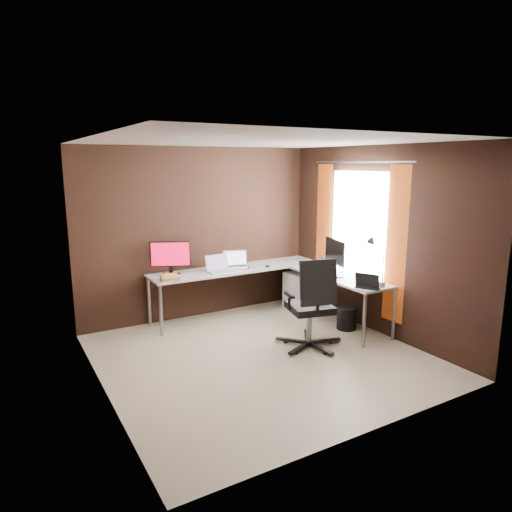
{
  "coord_description": "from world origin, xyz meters",
  "views": [
    {
      "loc": [
        -2.61,
        -4.37,
        2.27
      ],
      "look_at": [
        0.48,
        0.95,
        1.01
      ],
      "focal_mm": 32.0,
      "sensor_mm": 36.0,
      "label": 1
    }
  ],
  "objects_px": {
    "book_stack": "(170,278)",
    "office_chair": "(311,322)",
    "laptop_white": "(219,268)",
    "monitor_right": "(335,253)",
    "laptop_silver": "(236,264)",
    "laptop_black_small": "(368,284)",
    "laptop_black_big": "(328,271)",
    "desk_lamp": "(376,256)",
    "wastebasket": "(347,318)",
    "monitor_left": "(170,256)",
    "drawer_pedestal": "(303,292)"
  },
  "relations": [
    {
      "from": "book_stack",
      "to": "office_chair",
      "type": "xyz_separation_m",
      "value": [
        1.32,
        -1.37,
        -0.43
      ]
    },
    {
      "from": "laptop_white",
      "to": "monitor_right",
      "type": "bearing_deg",
      "value": -32.56
    },
    {
      "from": "monitor_right",
      "to": "laptop_silver",
      "type": "relative_size",
      "value": 1.3
    },
    {
      "from": "laptop_white",
      "to": "laptop_black_small",
      "type": "height_order",
      "value": "laptop_white"
    },
    {
      "from": "laptop_white",
      "to": "laptop_black_big",
      "type": "bearing_deg",
      "value": -40.49
    },
    {
      "from": "laptop_silver",
      "to": "desk_lamp",
      "type": "relative_size",
      "value": 0.69
    },
    {
      "from": "book_stack",
      "to": "office_chair",
      "type": "distance_m",
      "value": 1.95
    },
    {
      "from": "office_chair",
      "to": "laptop_black_big",
      "type": "bearing_deg",
      "value": 51.54
    },
    {
      "from": "laptop_silver",
      "to": "wastebasket",
      "type": "relative_size",
      "value": 1.39
    },
    {
      "from": "monitor_right",
      "to": "desk_lamp",
      "type": "height_order",
      "value": "desk_lamp"
    },
    {
      "from": "monitor_left",
      "to": "laptop_black_small",
      "type": "bearing_deg",
      "value": -21.17
    },
    {
      "from": "wastebasket",
      "to": "book_stack",
      "type": "bearing_deg",
      "value": 152.94
    },
    {
      "from": "monitor_left",
      "to": "wastebasket",
      "type": "distance_m",
      "value": 2.59
    },
    {
      "from": "laptop_silver",
      "to": "office_chair",
      "type": "relative_size",
      "value": 0.37
    },
    {
      "from": "monitor_right",
      "to": "wastebasket",
      "type": "xyz_separation_m",
      "value": [
        -0.09,
        -0.4,
        -0.84
      ]
    },
    {
      "from": "laptop_white",
      "to": "book_stack",
      "type": "relative_size",
      "value": 1.27
    },
    {
      "from": "office_chair",
      "to": "wastebasket",
      "type": "relative_size",
      "value": 3.71
    },
    {
      "from": "monitor_right",
      "to": "desk_lamp",
      "type": "relative_size",
      "value": 0.9
    },
    {
      "from": "laptop_silver",
      "to": "drawer_pedestal",
      "type": "bearing_deg",
      "value": -4.89
    },
    {
      "from": "drawer_pedestal",
      "to": "laptop_silver",
      "type": "bearing_deg",
      "value": 156.94
    },
    {
      "from": "monitor_left",
      "to": "office_chair",
      "type": "xyz_separation_m",
      "value": [
        1.2,
        -1.64,
        -0.66
      ]
    },
    {
      "from": "drawer_pedestal",
      "to": "laptop_silver",
      "type": "height_order",
      "value": "laptop_silver"
    },
    {
      "from": "desk_lamp",
      "to": "office_chair",
      "type": "bearing_deg",
      "value": 155.55
    },
    {
      "from": "drawer_pedestal",
      "to": "monitor_right",
      "type": "xyz_separation_m",
      "value": [
        0.16,
        -0.54,
        0.7
      ]
    },
    {
      "from": "drawer_pedestal",
      "to": "wastebasket",
      "type": "height_order",
      "value": "drawer_pedestal"
    },
    {
      "from": "monitor_left",
      "to": "laptop_black_small",
      "type": "height_order",
      "value": "monitor_left"
    },
    {
      "from": "monitor_left",
      "to": "monitor_right",
      "type": "height_order",
      "value": "monitor_left"
    },
    {
      "from": "drawer_pedestal",
      "to": "laptop_white",
      "type": "xyz_separation_m",
      "value": [
        -1.29,
        0.29,
        0.48
      ]
    },
    {
      "from": "drawer_pedestal",
      "to": "office_chair",
      "type": "distance_m",
      "value": 1.44
    },
    {
      "from": "laptop_silver",
      "to": "monitor_right",
      "type": "bearing_deg",
      "value": -22.37
    },
    {
      "from": "laptop_black_big",
      "to": "laptop_black_small",
      "type": "distance_m",
      "value": 0.79
    },
    {
      "from": "drawer_pedestal",
      "to": "laptop_black_big",
      "type": "xyz_separation_m",
      "value": [
        -0.05,
        -0.67,
        0.49
      ]
    },
    {
      "from": "drawer_pedestal",
      "to": "monitor_right",
      "type": "bearing_deg",
      "value": -73.58
    },
    {
      "from": "laptop_black_small",
      "to": "desk_lamp",
      "type": "relative_size",
      "value": 0.59
    },
    {
      "from": "laptop_black_big",
      "to": "office_chair",
      "type": "height_order",
      "value": "office_chair"
    },
    {
      "from": "laptop_white",
      "to": "desk_lamp",
      "type": "distance_m",
      "value": 2.23
    },
    {
      "from": "laptop_black_small",
      "to": "desk_lamp",
      "type": "bearing_deg",
      "value": -109.59
    },
    {
      "from": "laptop_black_small",
      "to": "office_chair",
      "type": "bearing_deg",
      "value": 41.73
    },
    {
      "from": "drawer_pedestal",
      "to": "laptop_black_small",
      "type": "bearing_deg",
      "value": -92.31
    },
    {
      "from": "laptop_silver",
      "to": "wastebasket",
      "type": "xyz_separation_m",
      "value": [
        1.02,
        -1.35,
        -0.63
      ]
    },
    {
      "from": "drawer_pedestal",
      "to": "office_chair",
      "type": "bearing_deg",
      "value": -121.87
    },
    {
      "from": "book_stack",
      "to": "desk_lamp",
      "type": "bearing_deg",
      "value": -36.37
    },
    {
      "from": "laptop_white",
      "to": "office_chair",
      "type": "height_order",
      "value": "office_chair"
    },
    {
      "from": "monitor_right",
      "to": "book_stack",
      "type": "height_order",
      "value": "monitor_right"
    },
    {
      "from": "laptop_black_small",
      "to": "book_stack",
      "type": "height_order",
      "value": "laptop_black_small"
    },
    {
      "from": "monitor_left",
      "to": "drawer_pedestal",
      "type": "bearing_deg",
      "value": 11.35
    },
    {
      "from": "laptop_black_small",
      "to": "wastebasket",
      "type": "distance_m",
      "value": 0.81
    },
    {
      "from": "drawer_pedestal",
      "to": "wastebasket",
      "type": "distance_m",
      "value": 0.96
    },
    {
      "from": "drawer_pedestal",
      "to": "monitor_left",
      "type": "bearing_deg",
      "value": 167.87
    },
    {
      "from": "laptop_silver",
      "to": "wastebasket",
      "type": "bearing_deg",
      "value": -34.82
    }
  ]
}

